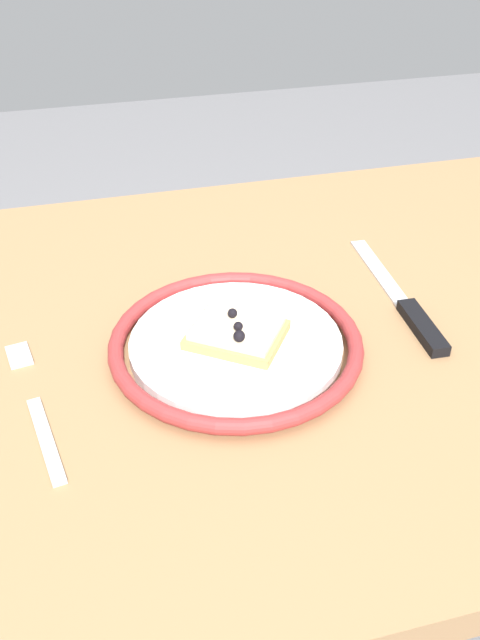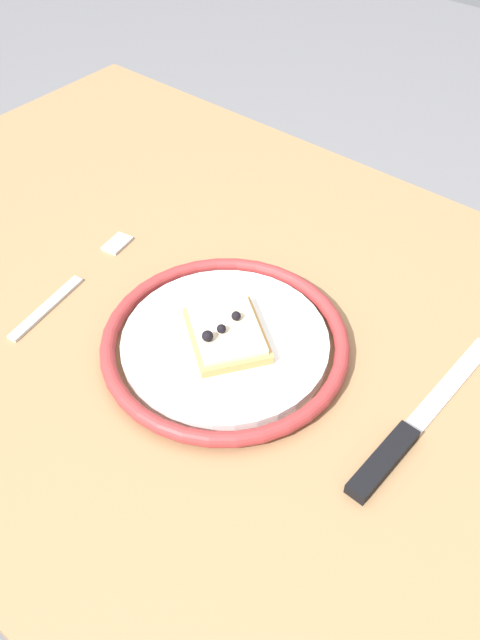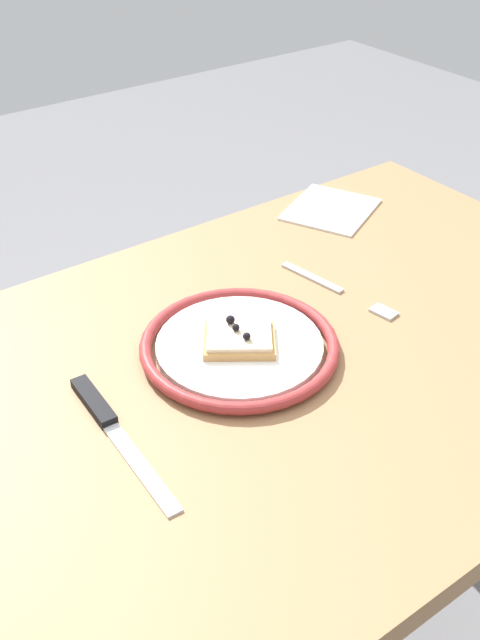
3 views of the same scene
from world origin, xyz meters
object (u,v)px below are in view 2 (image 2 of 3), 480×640
object	(u,v)px
plate	(225,342)
pizza_slice_near	(227,333)
fork	(75,282)
dining_table	(240,375)
knife	(403,439)

from	to	relation	value
plate	pizza_slice_near	size ratio (longest dim) A/B	2.21
plate	fork	xyz separation A→B (m)	(-0.20, -0.03, -0.01)
dining_table	knife	xyz separation A→B (m)	(0.21, -0.02, 0.09)
dining_table	plate	bearing A→B (deg)	-73.58
knife	dining_table	bearing A→B (deg)	174.14
pizza_slice_near	knife	distance (m)	0.20
plate	fork	distance (m)	0.20
plate	knife	distance (m)	0.20
fork	plate	bearing A→B (deg)	9.44
dining_table	fork	size ratio (longest dim) A/B	5.78
dining_table	pizza_slice_near	bearing A→B (deg)	-71.38
pizza_slice_near	fork	xyz separation A→B (m)	(-0.20, -0.03, -0.02)
knife	plate	bearing A→B (deg)	-175.55
plate	dining_table	bearing A→B (deg)	106.42
knife	fork	xyz separation A→B (m)	(-0.40, -0.05, -0.00)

